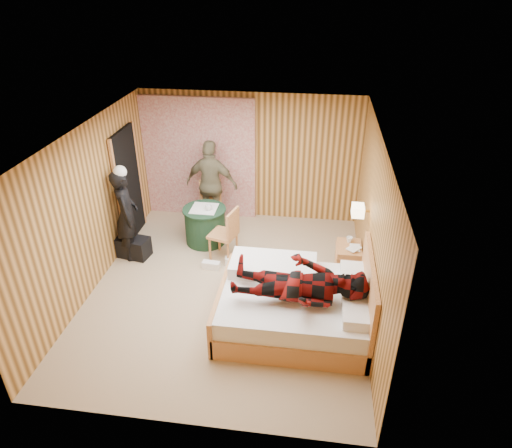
# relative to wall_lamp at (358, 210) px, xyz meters

# --- Properties ---
(floor) EXTENTS (4.20, 5.00, 0.01)m
(floor) POSITION_rel_wall_lamp_xyz_m (-1.92, -0.45, -1.30)
(floor) COLOR tan
(floor) RESTS_ON ground
(ceiling) EXTENTS (4.20, 5.00, 0.01)m
(ceiling) POSITION_rel_wall_lamp_xyz_m (-1.92, -0.45, 1.20)
(ceiling) COLOR white
(ceiling) RESTS_ON wall_back
(wall_back) EXTENTS (4.20, 0.02, 2.50)m
(wall_back) POSITION_rel_wall_lamp_xyz_m (-1.92, 2.05, -0.05)
(wall_back) COLOR tan
(wall_back) RESTS_ON floor
(wall_left) EXTENTS (0.02, 5.00, 2.50)m
(wall_left) POSITION_rel_wall_lamp_xyz_m (-4.02, -0.45, -0.05)
(wall_left) COLOR tan
(wall_left) RESTS_ON floor
(wall_right) EXTENTS (0.02, 5.00, 2.50)m
(wall_right) POSITION_rel_wall_lamp_xyz_m (0.18, -0.45, -0.05)
(wall_right) COLOR tan
(wall_right) RESTS_ON floor
(curtain) EXTENTS (2.20, 0.08, 2.40)m
(curtain) POSITION_rel_wall_lamp_xyz_m (-2.92, 1.98, -0.10)
(curtain) COLOR beige
(curtain) RESTS_ON floor
(doorway) EXTENTS (0.06, 0.90, 2.05)m
(doorway) POSITION_rel_wall_lamp_xyz_m (-3.98, 0.95, -0.28)
(doorway) COLOR black
(doorway) RESTS_ON floor
(wall_lamp) EXTENTS (0.26, 0.24, 0.16)m
(wall_lamp) POSITION_rel_wall_lamp_xyz_m (0.00, 0.00, 0.00)
(wall_lamp) COLOR gold
(wall_lamp) RESTS_ON wall_right
(bed) EXTENTS (2.10, 1.65, 1.14)m
(bed) POSITION_rel_wall_lamp_xyz_m (-0.80, -1.12, -0.97)
(bed) COLOR #EC9F60
(bed) RESTS_ON floor
(nightstand) EXTENTS (0.41, 0.56, 0.54)m
(nightstand) POSITION_rel_wall_lamp_xyz_m (-0.04, 0.21, -1.02)
(nightstand) COLOR #EC9F60
(nightstand) RESTS_ON floor
(round_table) EXTENTS (0.78, 0.78, 0.69)m
(round_table) POSITION_rel_wall_lamp_xyz_m (-2.59, 0.89, -0.95)
(round_table) COLOR #1B3B23
(round_table) RESTS_ON floor
(chair_far) EXTENTS (0.52, 0.52, 0.93)m
(chair_far) POSITION_rel_wall_lamp_xyz_m (-2.62, 1.52, -0.76)
(chair_far) COLOR #EC9F60
(chair_far) RESTS_ON floor
(chair_near) EXTENTS (0.53, 0.53, 0.95)m
(chair_near) POSITION_rel_wall_lamp_xyz_m (-2.08, 0.40, -0.75)
(chair_near) COLOR #EC9F60
(chair_near) RESTS_ON floor
(duffel_bag) EXTENTS (0.68, 0.44, 0.35)m
(duffel_bag) POSITION_rel_wall_lamp_xyz_m (-3.77, 0.25, -1.12)
(duffel_bag) COLOR black
(duffel_bag) RESTS_ON floor
(sneaker_left) EXTENTS (0.30, 0.15, 0.13)m
(sneaker_left) POSITION_rel_wall_lamp_xyz_m (-2.30, 0.04, -1.23)
(sneaker_left) COLOR white
(sneaker_left) RESTS_ON floor
(sneaker_right) EXTENTS (0.31, 0.16, 0.13)m
(sneaker_right) POSITION_rel_wall_lamp_xyz_m (-1.94, 0.22, -1.23)
(sneaker_right) COLOR white
(sneaker_right) RESTS_ON floor
(woman_standing) EXTENTS (0.58, 0.69, 1.62)m
(woman_standing) POSITION_rel_wall_lamp_xyz_m (-3.77, 0.26, -0.49)
(woman_standing) COLOR black
(woman_standing) RESTS_ON floor
(man_at_table) EXTENTS (1.06, 0.54, 1.72)m
(man_at_table) POSITION_rel_wall_lamp_xyz_m (-2.59, 1.55, -0.44)
(man_at_table) COLOR #6E6649
(man_at_table) RESTS_ON floor
(man_on_bed) EXTENTS (0.86, 0.67, 1.77)m
(man_on_bed) POSITION_rel_wall_lamp_xyz_m (-0.77, -1.35, -0.30)
(man_on_bed) COLOR #690C0A
(man_on_bed) RESTS_ON bed
(book_lower) EXTENTS (0.18, 0.23, 0.02)m
(book_lower) POSITION_rel_wall_lamp_xyz_m (-0.04, 0.16, -0.75)
(book_lower) COLOR white
(book_lower) RESTS_ON nightstand
(book_upper) EXTENTS (0.27, 0.28, 0.02)m
(book_upper) POSITION_rel_wall_lamp_xyz_m (-0.04, 0.16, -0.73)
(book_upper) COLOR white
(book_upper) RESTS_ON nightstand
(cup_nightstand) EXTENTS (0.12, 0.12, 0.09)m
(cup_nightstand) POSITION_rel_wall_lamp_xyz_m (-0.04, 0.34, -0.72)
(cup_nightstand) COLOR white
(cup_nightstand) RESTS_ON nightstand
(cup_table) EXTENTS (0.15, 0.15, 0.10)m
(cup_table) POSITION_rel_wall_lamp_xyz_m (-2.49, 0.84, -0.56)
(cup_table) COLOR white
(cup_table) RESTS_ON round_table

